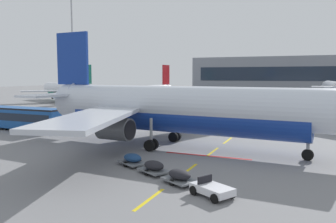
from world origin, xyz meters
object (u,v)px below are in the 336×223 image
airliner_far_center (145,94)px  apron_light_mast_near (72,34)px  airliner_foreground (176,108)px  airliner_far_right (68,89)px  baggage_train (166,171)px  apron_shuttle_bus (24,117)px  airliner_mid_left (333,89)px

airliner_far_center → apron_light_mast_near: apron_light_mast_near is taller
airliner_foreground → airliner_far_right: size_ratio=1.26×
airliner_far_center → apron_light_mast_near: (-13.79, -7.51, 13.07)m
baggage_train → apron_light_mast_near: (-39.36, 41.08, 15.73)m
apron_shuttle_bus → baggage_train: bearing=-26.9°
airliner_far_center → baggage_train: bearing=-62.2°
airliner_mid_left → airliner_far_center: size_ratio=1.15×
airliner_far_center → apron_shuttle_bus: bearing=-90.9°
airliner_foreground → apron_light_mast_near: bearing=139.7°
apron_light_mast_near → airliner_far_center: bearing=28.6°
airliner_mid_left → apron_light_mast_near: bearing=-144.6°
baggage_train → airliner_far_center: bearing=117.8°
airliner_mid_left → baggage_train: bearing=-100.1°
airliner_foreground → baggage_train: size_ratio=3.24×
airliner_far_right → apron_shuttle_bus: size_ratio=2.28×
airliner_far_right → airliner_mid_left: bearing=15.3°
airliner_foreground → airliner_far_right: airliner_foreground is taller
airliner_far_center → apron_shuttle_bus: size_ratio=2.33×
baggage_train → apron_light_mast_near: 59.03m
airliner_foreground → apron_light_mast_near: (-35.99, 30.54, 12.32)m
airliner_far_right → apron_light_mast_near: (16.47, -18.81, 13.02)m
apron_light_mast_near → airliner_foreground: bearing=-40.3°
airliner_foreground → airliner_mid_left: airliner_foreground is taller
apron_shuttle_bus → apron_light_mast_near: apron_light_mast_near is taller
airliner_mid_left → baggage_train: size_ratio=3.00×
airliner_mid_left → apron_shuttle_bus: airliner_mid_left is taller
airliner_far_center → apron_shuttle_bus: airliner_far_center is taller
airliner_far_right → baggage_train: (55.83, -59.89, -2.71)m
baggage_train → apron_light_mast_near: bearing=133.8°
airliner_far_right → apron_light_mast_near: size_ratio=1.05×
airliner_far_center → baggage_train: airliner_far_center is taller
airliner_foreground → airliner_far_center: bearing=120.3°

